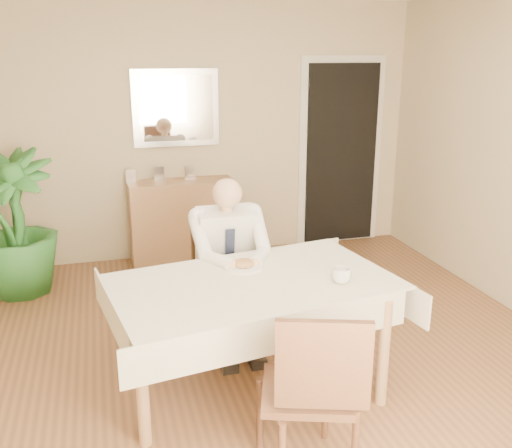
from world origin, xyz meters
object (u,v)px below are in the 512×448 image
object	(u,v)px
sideboard	(182,221)
potted_palm	(15,224)
dining_table	(253,293)
chair_far	(223,264)
seated_man	(231,258)
coffee_mug	(342,276)
chair_near	(313,387)

from	to	relation	value
sideboard	potted_palm	size ratio (longest dim) A/B	0.82
dining_table	chair_far	world-z (taller)	chair_far
chair_far	potted_palm	distance (m)	2.00
dining_table	potted_palm	distance (m)	2.61
chair_far	seated_man	bearing A→B (deg)	-94.79
potted_palm	dining_table	bearing A→B (deg)	-51.92
coffee_mug	potted_palm	world-z (taller)	potted_palm
potted_palm	sideboard	bearing A→B (deg)	15.70
potted_palm	chair_near	bearing A→B (deg)	-59.98
chair_near	potted_palm	world-z (taller)	potted_palm
chair_near	sideboard	bearing A→B (deg)	111.13
seated_man	sideboard	xyz separation A→B (m)	(-0.08, 1.90, -0.27)
seated_man	dining_table	bearing A→B (deg)	-90.00
dining_table	chair_near	bearing A→B (deg)	-94.63
chair_far	chair_near	distance (m)	1.75
sideboard	chair_far	bearing A→B (deg)	-89.02
chair_near	seated_man	distance (m)	1.46
chair_far	seated_man	size ratio (longest dim) A/B	0.76
chair_far	chair_near	world-z (taller)	same
chair_far	sideboard	xyz separation A→B (m)	(-0.08, 1.60, -0.11)
dining_table	seated_man	xyz separation A→B (m)	(0.00, 0.59, 0.02)
sideboard	seated_man	bearing A→B (deg)	-89.47
dining_table	sideboard	bearing A→B (deg)	82.41
dining_table	seated_man	size ratio (longest dim) A/B	1.51
coffee_mug	sideboard	size ratio (longest dim) A/B	0.11
potted_palm	seated_man	bearing A→B (deg)	-42.25
seated_man	sideboard	bearing A→B (deg)	92.45
chair_far	coffee_mug	distance (m)	1.20
dining_table	seated_man	bearing A→B (deg)	80.55
chair_far	sideboard	bearing A→B (deg)	88.10
dining_table	seated_man	distance (m)	0.59
seated_man	chair_near	bearing A→B (deg)	-87.14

